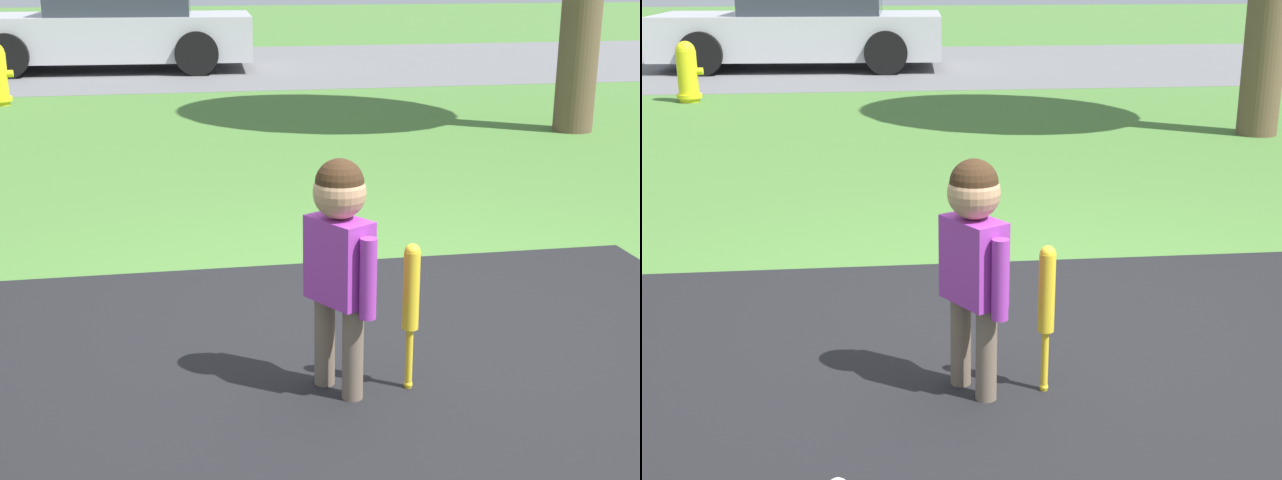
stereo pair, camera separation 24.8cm
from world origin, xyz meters
TOP-DOWN VIEW (x-y plane):
  - ground_plane at (0.00, 0.00)m, footprint 60.00×60.00m
  - street_strip at (0.00, 10.80)m, footprint 40.00×6.00m
  - child at (-0.33, -0.52)m, footprint 0.25×0.33m
  - baseball_bat at (-0.05, -0.55)m, footprint 0.06×0.06m
  - parked_car at (-1.61, 10.51)m, footprint 4.37×2.19m

SIDE VIEW (x-z plane):
  - ground_plane at x=0.00m, z-range 0.00..0.00m
  - street_strip at x=0.00m, z-range 0.00..0.01m
  - baseball_bat at x=-0.05m, z-range 0.09..0.68m
  - child at x=-0.33m, z-range 0.14..1.06m
  - parked_car at x=-1.61m, z-range -0.03..1.27m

